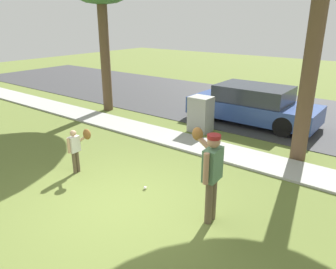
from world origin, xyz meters
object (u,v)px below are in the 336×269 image
baseball (145,188)px  utility_cabinet (201,114)px  person_adult (211,168)px  person_child (77,145)px  parked_wagon_blue (253,105)px

baseball → utility_cabinet: bearing=105.3°
person_adult → utility_cabinet: 5.06m
person_adult → utility_cabinet: person_adult is taller
person_adult → baseball: size_ratio=23.01×
person_child → baseball: bearing=6.6°
utility_cabinet → baseball: bearing=-74.7°
utility_cabinet → parked_wagon_blue: (0.97, 1.91, 0.08)m
baseball → parked_wagon_blue: bearing=91.3°
person_child → parked_wagon_blue: parked_wagon_blue is taller
person_child → baseball: size_ratio=15.24×
person_adult → parked_wagon_blue: bearing=-77.0°
baseball → utility_cabinet: utility_cabinet is taller
person_child → utility_cabinet: size_ratio=0.96×
parked_wagon_blue → utility_cabinet: bearing=63.0°
utility_cabinet → parked_wagon_blue: 2.14m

